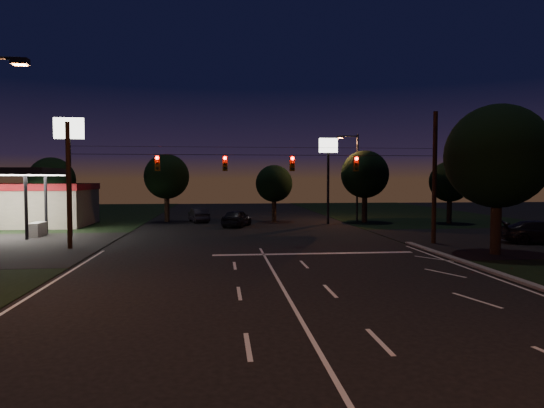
{
  "coord_description": "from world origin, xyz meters",
  "views": [
    {
      "loc": [
        -2.5,
        -16.63,
        4.45
      ],
      "look_at": [
        0.44,
        10.95,
        3.0
      ],
      "focal_mm": 32.0,
      "sensor_mm": 36.0,
      "label": 1
    }
  ],
  "objects": [
    {
      "name": "ground",
      "position": [
        0.0,
        0.0,
        0.0
      ],
      "size": [
        140.0,
        140.0,
        0.0
      ],
      "primitive_type": "plane",
      "color": "black",
      "rests_on": "ground"
    },
    {
      "name": "tree_far_d",
      "position": [
        12.02,
        31.13,
        4.83
      ],
      "size": [
        4.8,
        4.8,
        7.3
      ],
      "color": "black",
      "rests_on": "ground"
    },
    {
      "name": "pole_sign_left_near",
      "position": [
        -14.0,
        22.0,
        6.98
      ],
      "size": [
        2.2,
        0.3,
        9.1
      ],
      "color": "black",
      "rests_on": "ground"
    },
    {
      "name": "signal_span",
      "position": [
        -0.0,
        14.96,
        5.5
      ],
      "size": [
        24.0,
        0.4,
        1.56
      ],
      "color": "black",
      "rests_on": "ground"
    },
    {
      "name": "tree_right_near",
      "position": [
        13.53,
        10.17,
        5.68
      ],
      "size": [
        6.0,
        6.0,
        8.76
      ],
      "color": "black",
      "rests_on": "ground"
    },
    {
      "name": "tree_far_b",
      "position": [
        -7.98,
        34.13,
        4.61
      ],
      "size": [
        4.6,
        4.6,
        6.98
      ],
      "color": "black",
      "rests_on": "ground"
    },
    {
      "name": "stop_bar",
      "position": [
        3.0,
        11.5,
        0.01
      ],
      "size": [
        12.0,
        0.5,
        0.01
      ],
      "primitive_type": "cube",
      "color": "silver",
      "rests_on": "ground"
    },
    {
      "name": "utility_pole_right",
      "position": [
        12.0,
        15.0,
        0.0
      ],
      "size": [
        0.3,
        0.3,
        9.0
      ],
      "primitive_type": "cylinder",
      "color": "black",
      "rests_on": "ground"
    },
    {
      "name": "pole_sign_right",
      "position": [
        8.0,
        30.0,
        6.24
      ],
      "size": [
        1.8,
        0.3,
        8.4
      ],
      "color": "black",
      "rests_on": "ground"
    },
    {
      "name": "street_light_right_far",
      "position": [
        11.24,
        32.0,
        5.24
      ],
      "size": [
        2.2,
        0.35,
        9.0
      ],
      "color": "black",
      "rests_on": "ground"
    },
    {
      "name": "car_oncoming_a",
      "position": [
        -1.01,
        28.33,
        0.79
      ],
      "size": [
        3.27,
        4.97,
        1.57
      ],
      "primitive_type": "imported",
      "rotation": [
        0.0,
        0.0,
        2.81
      ],
      "color": "black",
      "rests_on": "ground"
    },
    {
      "name": "cross_street_right",
      "position": [
        20.0,
        16.0,
        0.0
      ],
      "size": [
        20.0,
        16.0,
        0.02
      ],
      "primitive_type": "cube",
      "color": "black",
      "rests_on": "ground"
    },
    {
      "name": "center_line",
      "position": [
        0.0,
        -6.0,
        0.01
      ],
      "size": [
        0.14,
        40.0,
        0.01
      ],
      "primitive_type": "cube",
      "color": "silver",
      "rests_on": "ground"
    },
    {
      "name": "utility_pole_left",
      "position": [
        -12.0,
        15.0,
        0.0
      ],
      "size": [
        0.28,
        0.28,
        8.0
      ],
      "primitive_type": "cylinder",
      "color": "black",
      "rests_on": "ground"
    },
    {
      "name": "gas_station",
      "position": [
        -21.86,
        30.39,
        2.38
      ],
      "size": [
        14.2,
        16.1,
        5.25
      ],
      "color": "gray",
      "rests_on": "ground"
    },
    {
      "name": "tree_far_c",
      "position": [
        3.02,
        33.1,
        3.9
      ],
      "size": [
        3.8,
        3.8,
        5.86
      ],
      "color": "black",
      "rests_on": "ground"
    },
    {
      "name": "tree_far_a",
      "position": [
        -17.98,
        30.12,
        4.26
      ],
      "size": [
        4.2,
        4.2,
        6.42
      ],
      "color": "black",
      "rests_on": "ground"
    },
    {
      "name": "car_oncoming_b",
      "position": [
        -4.75,
        33.59,
        0.72
      ],
      "size": [
        2.49,
        4.6,
        1.44
      ],
      "primitive_type": "imported",
      "rotation": [
        0.0,
        0.0,
        3.37
      ],
      "color": "black",
      "rests_on": "ground"
    },
    {
      "name": "car_cross",
      "position": [
        19.33,
        13.96,
        0.79
      ],
      "size": [
        5.87,
        3.84,
        1.58
      ],
      "primitive_type": "imported",
      "rotation": [
        0.0,
        0.0,
        1.25
      ],
      "color": "black",
      "rests_on": "ground"
    },
    {
      "name": "tree_far_e",
      "position": [
        20.02,
        29.11,
        4.11
      ],
      "size": [
        4.0,
        4.0,
        6.18
      ],
      "color": "black",
      "rests_on": "ground"
    }
  ]
}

